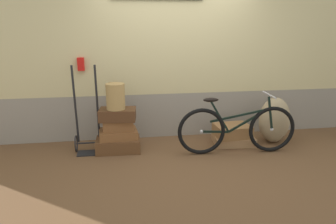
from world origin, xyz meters
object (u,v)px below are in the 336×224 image
Objects in this scene: luggage_trolley at (88,131)px; suitcase_2 at (119,125)px; wicker_basket at (115,96)px; bicycle at (237,129)px; suitcase_5 at (232,131)px; suitcase_1 at (118,134)px; suitcase_3 at (118,114)px; suitcase_0 at (118,145)px; suitcase_4 at (233,139)px; burlap_sack at (274,120)px.

suitcase_2 is at bearing -2.30° from luggage_trolley.
bicycle is (1.74, -0.35, -0.47)m from wicker_basket.
suitcase_5 is 0.31× the size of bicycle.
bicycle is at bearing -16.17° from suitcase_1.
suitcase_5 is (1.78, -0.03, -0.18)m from suitcase_2.
suitcase_3 is 1.77m from bicycle.
suitcase_0 is 1.78m from bicycle.
suitcase_1 is 0.30m from suitcase_3.
suitcase_2 is at bearing 167.60° from bicycle.
bicycle is at bearing -10.60° from suitcase_2.
luggage_trolley reaches higher than bicycle.
suitcase_2 is 0.25× the size of bicycle.
bicycle is at bearing -10.33° from luggage_trolley.
suitcase_5 reaches higher than suitcase_0.
suitcase_3 is (0.00, -0.01, 0.30)m from suitcase_1.
suitcase_3 is 0.41× the size of luggage_trolley.
suitcase_4 is 1.16× the size of suitcase_5.
suitcase_1 is at bearing -174.80° from suitcase_4.
suitcase_5 is 0.38m from bicycle.
luggage_trolley is (-2.26, 0.02, 0.26)m from suitcase_4.
suitcase_1 is at bearing 179.45° from burlap_sack.
suitcase_5 is at bearing -1.20° from luggage_trolley.
suitcase_5 is at bearing 79.30° from bicycle.
suitcase_0 is at bearing -56.06° from wicker_basket.
suitcase_5 is 0.73× the size of burlap_sack.
bicycle is (1.72, -0.37, 0.11)m from suitcase_1.
suitcase_0 is at bearing -115.06° from suitcase_2.
suitcase_3 is at bearing 71.93° from suitcase_0.
wicker_basket reaches higher than suitcase_4.
bicycle is at bearing -5.80° from suitcase_3.
wicker_basket is at bearing 175.81° from suitcase_5.
wicker_basket reaches higher than suitcase_1.
luggage_trolley is at bearing 173.30° from suitcase_1.
wicker_basket reaches higher than suitcase_2.
burlap_sack reaches higher than suitcase_4.
burlap_sack is at bearing -0.88° from luggage_trolley.
suitcase_1 is 0.58m from wicker_basket.
suitcase_1 is 1.04× the size of suitcase_5.
suitcase_5 is (1.79, -0.03, -0.04)m from suitcase_1.
wicker_basket is at bearing -135.61° from suitcase_3.
suitcase_1 is 1.79m from suitcase_5.
suitcase_2 is 0.34× the size of luggage_trolley.
luggage_trolley is at bearing 174.47° from wicker_basket.
wicker_basket is at bearing 125.81° from suitcase_0.
luggage_trolley is at bearing 169.67° from bicycle.
suitcase_2 is (0.02, 0.04, 0.30)m from suitcase_0.
wicker_basket reaches higher than burlap_sack.
bicycle is (2.16, -0.39, 0.04)m from luggage_trolley.
luggage_trolley is at bearing 174.78° from suitcase_5.
wicker_basket is 0.51× the size of burlap_sack.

